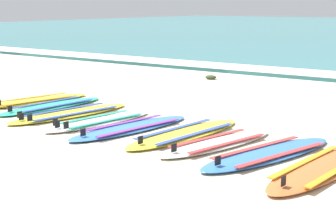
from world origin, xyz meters
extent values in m
plane|color=beige|center=(0.00, 0.00, 0.00)|extent=(80.00, 80.00, 0.00)
cube|color=white|center=(0.00, 7.58, 0.06)|extent=(80.00, 1.39, 0.11)
ellipsoid|color=yellow|center=(-3.08, 0.81, 0.04)|extent=(1.09, 2.38, 0.07)
cube|color=gold|center=(-3.28, 0.86, 0.08)|extent=(0.45, 1.59, 0.01)
cube|color=gold|center=(-2.88, 0.77, 0.08)|extent=(0.45, 1.59, 0.01)
ellipsoid|color=#2DB793|center=(-2.41, 0.63, 0.04)|extent=(0.80, 2.36, 0.07)
cube|color=#334CB2|center=(-2.62, 0.65, 0.08)|extent=(0.24, 1.62, 0.01)
cube|color=#334CB2|center=(-2.21, 0.61, 0.08)|extent=(0.24, 1.62, 0.01)
cube|color=black|center=(-2.50, -0.26, 0.12)|extent=(0.02, 0.09, 0.11)
ellipsoid|color=yellow|center=(-1.64, 0.35, 0.04)|extent=(1.05, 2.50, 0.07)
cube|color=#334CB2|center=(-1.85, 0.39, 0.08)|extent=(0.40, 1.69, 0.01)
cube|color=#334CB2|center=(-1.42, 0.31, 0.08)|extent=(0.40, 1.69, 0.01)
cube|color=black|center=(-1.81, -0.58, 0.12)|extent=(0.03, 0.09, 0.11)
cube|color=black|center=(-1.97, -0.49, 0.12)|extent=(0.03, 0.09, 0.11)
cube|color=black|center=(-1.64, -0.55, 0.12)|extent=(0.03, 0.09, 0.11)
ellipsoid|color=white|center=(-0.80, 0.20, 0.04)|extent=(0.87, 2.18, 0.07)
cube|color=teal|center=(-0.99, 0.23, 0.08)|extent=(0.32, 1.48, 0.01)
cube|color=teal|center=(-0.61, 0.17, 0.08)|extent=(0.32, 1.48, 0.01)
cube|color=black|center=(-0.93, -0.61, 0.12)|extent=(0.03, 0.09, 0.11)
cube|color=black|center=(-1.07, -0.53, 0.12)|extent=(0.03, 0.09, 0.11)
cube|color=black|center=(-0.78, -0.58, 0.12)|extent=(0.03, 0.09, 0.11)
ellipsoid|color=#3875CC|center=(-0.09, 0.15, 0.04)|extent=(1.00, 2.40, 0.07)
cube|color=purple|center=(-0.30, 0.19, 0.08)|extent=(0.38, 1.62, 0.01)
cube|color=purple|center=(0.11, 0.11, 0.08)|extent=(0.38, 1.62, 0.01)
cube|color=black|center=(-0.26, -0.75, 0.12)|extent=(0.03, 0.09, 0.11)
ellipsoid|color=yellow|center=(0.81, 0.32, 0.04)|extent=(0.92, 2.46, 0.07)
cube|color=#334CB2|center=(0.59, 0.35, 0.08)|extent=(0.31, 1.68, 0.01)
cube|color=#334CB2|center=(1.02, 0.29, 0.08)|extent=(0.31, 1.68, 0.01)
cube|color=black|center=(0.68, -0.60, 0.12)|extent=(0.02, 0.09, 0.11)
ellipsoid|color=silver|center=(1.47, 0.14, 0.04)|extent=(1.03, 2.17, 0.07)
cube|color=#D13838|center=(1.28, 0.18, 0.08)|extent=(0.43, 1.45, 0.01)
cube|color=#D13838|center=(1.65, 0.09, 0.08)|extent=(0.43, 1.45, 0.01)
cube|color=black|center=(1.27, -0.66, 0.12)|extent=(0.03, 0.09, 0.11)
ellipsoid|color=#3875CC|center=(2.26, 0.08, 0.04)|extent=(1.24, 2.45, 0.07)
cube|color=#D13838|center=(2.05, 0.14, 0.08)|extent=(0.55, 1.62, 0.01)
cube|color=#D13838|center=(2.46, 0.01, 0.08)|extent=(0.55, 1.62, 0.01)
cube|color=black|center=(2.00, -0.81, 0.12)|extent=(0.04, 0.09, 0.11)
ellipsoid|color=orange|center=(3.01, -0.11, 0.04)|extent=(0.87, 2.44, 0.07)
cube|color=gold|center=(2.80, -0.09, 0.08)|extent=(0.28, 1.67, 0.01)
cube|color=black|center=(2.90, -1.04, 0.12)|extent=(0.02, 0.09, 0.11)
ellipsoid|color=#384723|center=(-1.82, 5.61, 0.05)|extent=(0.31, 0.24, 0.11)
camera|label=1|loc=(4.78, -5.85, 1.93)|focal=54.11mm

